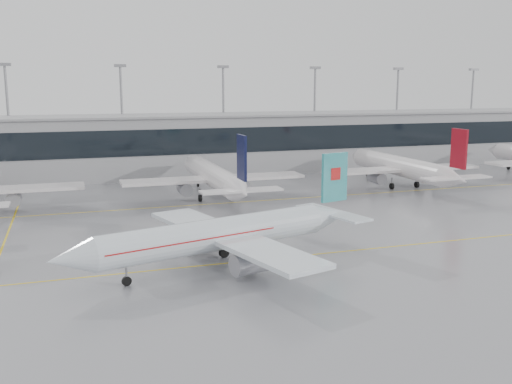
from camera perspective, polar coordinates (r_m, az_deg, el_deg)
name	(u,v)px	position (r m, az deg, el deg)	size (l,w,h in m)	color
ground	(291,257)	(62.05, 3.52, -6.48)	(320.00, 320.00, 0.00)	gray
taxi_line_main	(291,257)	(62.05, 3.52, -6.47)	(120.00, 0.25, 0.01)	yellow
taxi_line_north	(220,203)	(89.73, -3.63, -1.14)	(120.00, 0.25, 0.01)	yellow
taxi_line_cross	(3,245)	(72.74, -23.95, -4.83)	(0.25, 60.00, 0.01)	yellow
terminal	(180,146)	(119.73, -7.59, 4.63)	(180.00, 15.00, 12.00)	gray
terminal_glass	(187,142)	(112.21, -6.87, 5.03)	(180.00, 0.20, 5.00)	black
terminal_roof	(179,115)	(119.26, -7.66, 7.59)	(182.00, 16.00, 0.40)	gray
light_masts	(174,109)	(125.10, -8.19, 8.24)	(156.40, 1.00, 22.60)	gray
air_canada_jet	(227,234)	(58.13, -2.94, -4.19)	(34.21, 27.44, 10.71)	silver
parked_jet_c	(214,177)	(92.58, -4.24, 1.55)	(29.64, 36.96, 11.72)	silver
parked_jet_d	(402,167)	(106.55, 14.35, 2.43)	(29.64, 36.96, 11.72)	silver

